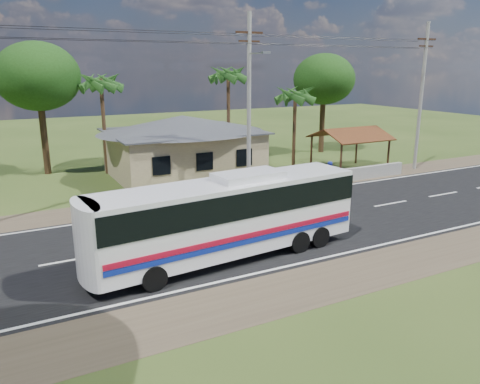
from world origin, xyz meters
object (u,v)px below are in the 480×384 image
object	(u,v)px
waiting_shed	(350,135)
motorcycle	(267,178)
person	(329,175)
coach_bus	(229,211)

from	to	relation	value
waiting_shed	motorcycle	distance (m)	8.36
motorcycle	person	size ratio (longest dim) A/B	0.88
waiting_shed	coach_bus	distance (m)	19.57
coach_bus	waiting_shed	bearing A→B (deg)	30.34
coach_bus	motorcycle	distance (m)	13.16
person	motorcycle	bearing A→B (deg)	-57.62
coach_bus	motorcycle	size ratio (longest dim) A/B	7.15
motorcycle	person	bearing A→B (deg)	-142.29
coach_bus	person	size ratio (longest dim) A/B	6.28
motorcycle	person	xyz separation A→B (m)	(2.90, -3.02, 0.50)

